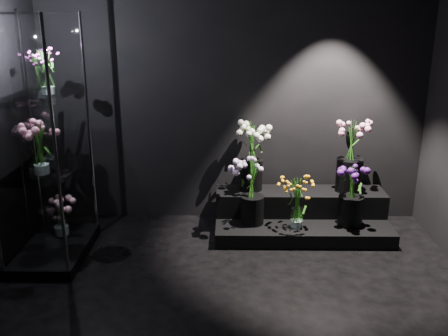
{
  "coord_description": "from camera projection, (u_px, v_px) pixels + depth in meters",
  "views": [
    {
      "loc": [
        -0.04,
        -3.16,
        2.22
      ],
      "look_at": [
        -0.09,
        1.2,
        0.82
      ],
      "focal_mm": 40.0,
      "sensor_mm": 36.0,
      "label": 1
    }
  ],
  "objects": [
    {
      "name": "bouquet_case_pink",
      "position": [
        39.0,
        146.0,
        4.22
      ],
      "size": [
        0.35,
        0.35,
        0.46
      ],
      "rotation": [
        0.0,
        0.0,
        0.18
      ],
      "color": "white",
      "rests_on": "display_case"
    },
    {
      "name": "floor",
      "position": [
        235.0,
        323.0,
        3.68
      ],
      "size": [
        4.0,
        4.0,
        0.0
      ],
      "primitive_type": "plane",
      "color": "black",
      "rests_on": "ground"
    },
    {
      "name": "display_riser",
      "position": [
        301.0,
        215.0,
        5.2
      ],
      "size": [
        1.76,
        0.78,
        0.39
      ],
      "color": "black",
      "rests_on": "floor"
    },
    {
      "name": "bouquet_cream_roses",
      "position": [
        251.0,
        150.0,
        5.14
      ],
      "size": [
        0.44,
        0.44,
        0.73
      ],
      "rotation": [
        0.0,
        0.0,
        0.22
      ],
      "color": "black",
      "rests_on": "display_riser"
    },
    {
      "name": "bouquet_lilac",
      "position": [
        253.0,
        188.0,
        4.92
      ],
      "size": [
        0.42,
        0.42,
        0.65
      ],
      "rotation": [
        0.0,
        0.0,
        0.16
      ],
      "color": "black",
      "rests_on": "display_riser"
    },
    {
      "name": "display_case",
      "position": [
        43.0,
        142.0,
        4.37
      ],
      "size": [
        0.6,
        1.0,
        2.19
      ],
      "color": "black",
      "rests_on": "floor"
    },
    {
      "name": "bouquet_case_magenta",
      "position": [
        46.0,
        71.0,
        4.29
      ],
      "size": [
        0.26,
        0.26,
        0.39
      ],
      "rotation": [
        0.0,
        0.0,
        -0.37
      ],
      "color": "white",
      "rests_on": "display_case"
    },
    {
      "name": "bouquet_case_base_pink",
      "position": [
        60.0,
        213.0,
        4.82
      ],
      "size": [
        0.32,
        0.32,
        0.41
      ],
      "rotation": [
        0.0,
        0.0,
        0.05
      ],
      "color": "white",
      "rests_on": "display_case"
    },
    {
      "name": "wall_back",
      "position": [
        234.0,
        91.0,
        5.16
      ],
      "size": [
        4.0,
        0.0,
        4.0
      ],
      "primitive_type": "plane",
      "rotation": [
        1.57,
        0.0,
        0.0
      ],
      "color": "black",
      "rests_on": "floor"
    },
    {
      "name": "bouquet_orange_bells",
      "position": [
        297.0,
        202.0,
        4.86
      ],
      "size": [
        0.33,
        0.33,
        0.51
      ],
      "rotation": [
        0.0,
        0.0,
        0.28
      ],
      "color": "white",
      "rests_on": "display_riser"
    },
    {
      "name": "bouquet_pink_roses",
      "position": [
        351.0,
        152.0,
        5.1
      ],
      "size": [
        0.37,
        0.37,
        0.76
      ],
      "rotation": [
        0.0,
        0.0,
        0.1
      ],
      "color": "black",
      "rests_on": "display_riser"
    },
    {
      "name": "wall_front",
      "position": [
        243.0,
        324.0,
        1.35
      ],
      "size": [
        4.0,
        0.0,
        4.0
      ],
      "primitive_type": "plane",
      "rotation": [
        -1.57,
        0.0,
        0.0
      ],
      "color": "black",
      "rests_on": "floor"
    },
    {
      "name": "bouquet_purple",
      "position": [
        352.0,
        194.0,
        4.9
      ],
      "size": [
        0.31,
        0.31,
        0.6
      ],
      "rotation": [
        0.0,
        0.0,
        -0.02
      ],
      "color": "black",
      "rests_on": "display_riser"
    }
  ]
}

